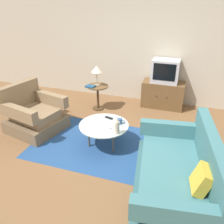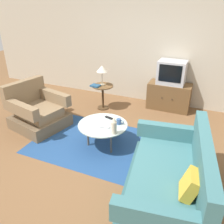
# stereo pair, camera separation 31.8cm
# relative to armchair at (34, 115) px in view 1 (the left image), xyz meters

# --- Properties ---
(ground_plane) EXTENTS (16.00, 16.00, 0.00)m
(ground_plane) POSITION_rel_armchair_xyz_m (1.57, -0.31, -0.30)
(ground_plane) COLOR brown
(back_wall) EXTENTS (9.00, 0.12, 2.70)m
(back_wall) POSITION_rel_armchair_xyz_m (1.57, 2.19, 1.05)
(back_wall) COLOR #BCB29E
(back_wall) RESTS_ON ground
(area_rug) EXTENTS (2.49, 1.60, 0.00)m
(area_rug) POSITION_rel_armchair_xyz_m (1.50, -0.12, -0.30)
(area_rug) COLOR navy
(area_rug) RESTS_ON ground
(armchair) EXTENTS (1.11, 1.09, 0.89)m
(armchair) POSITION_rel_armchair_xyz_m (0.00, 0.00, 0.00)
(armchair) COLOR brown
(armchair) RESTS_ON ground
(couch) EXTENTS (1.20, 1.85, 0.91)m
(couch) POSITION_rel_armchair_xyz_m (2.79, -0.89, -0.01)
(couch) COLOR #325C60
(couch) RESTS_ON ground
(coffee_table) EXTENTS (0.84, 0.84, 0.42)m
(coffee_table) POSITION_rel_armchair_xyz_m (1.50, -0.12, 0.09)
(coffee_table) COLOR #B2C6C1
(coffee_table) RESTS_ON ground
(side_table) EXTENTS (0.48, 0.48, 0.57)m
(side_table) POSITION_rel_armchair_xyz_m (0.85, 1.26, 0.10)
(side_table) COLOR brown
(side_table) RESTS_ON ground
(tv_stand) EXTENTS (0.95, 0.48, 0.61)m
(tv_stand) POSITION_rel_armchair_xyz_m (2.24, 1.86, 0.00)
(tv_stand) COLOR brown
(tv_stand) RESTS_ON ground
(television) EXTENTS (0.60, 0.44, 0.51)m
(television) POSITION_rel_armchair_xyz_m (2.24, 1.88, 0.56)
(television) COLOR #B7B7BC
(television) RESTS_ON tv_stand
(table_lamp) EXTENTS (0.24, 0.24, 0.45)m
(table_lamp) POSITION_rel_armchair_xyz_m (0.83, 1.27, 0.63)
(table_lamp) COLOR #9E937A
(table_lamp) RESTS_ON side_table
(vase) EXTENTS (0.09, 0.09, 0.29)m
(vase) POSITION_rel_armchair_xyz_m (1.79, -0.31, 0.26)
(vase) COLOR beige
(vase) RESTS_ON coffee_table
(mug) EXTENTS (0.13, 0.08, 0.09)m
(mug) POSITION_rel_armchair_xyz_m (1.75, 0.00, 0.16)
(mug) COLOR #335184
(mug) RESTS_ON coffee_table
(tv_remote_dark) EXTENTS (0.16, 0.09, 0.02)m
(tv_remote_dark) POSITION_rel_armchair_xyz_m (1.50, 0.13, 0.13)
(tv_remote_dark) COLOR black
(tv_remote_dark) RESTS_ON coffee_table
(tv_remote_silver) EXTENTS (0.18, 0.08, 0.02)m
(tv_remote_silver) POSITION_rel_armchair_xyz_m (1.57, -0.21, 0.13)
(tv_remote_silver) COLOR #B2B2B7
(tv_remote_silver) RESTS_ON coffee_table
(book) EXTENTS (0.22, 0.18, 0.03)m
(book) POSITION_rel_armchair_xyz_m (0.72, 1.14, 0.28)
(book) COLOR navy
(book) RESTS_ON side_table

